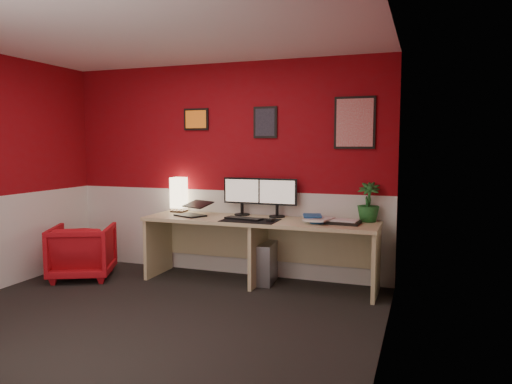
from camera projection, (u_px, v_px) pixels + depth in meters
name	position (u px, v px, depth m)	size (l,w,h in m)	color
ground	(146.00, 321.00, 4.20)	(4.00, 3.50, 0.01)	black
ceiling	(139.00, 29.00, 3.96)	(4.00, 3.50, 0.01)	white
wall_back	(224.00, 170.00, 5.72)	(4.00, 0.01, 2.50)	maroon
wall_right	(384.00, 186.00, 3.42)	(0.01, 3.50, 2.50)	maroon
wainscot_back	(224.00, 232.00, 5.79)	(4.00, 0.01, 1.00)	silver
wainscot_right	(381.00, 288.00, 3.49)	(0.01, 3.50, 1.00)	silver
desk	(259.00, 252.00, 5.30)	(2.60, 0.65, 0.73)	tan
shoji_lamp	(179.00, 195.00, 5.83)	(0.16, 0.16, 0.40)	#FFE5B2
laptop	(190.00, 207.00, 5.47)	(0.33, 0.23, 0.22)	black
monitor_left	(242.00, 190.00, 5.55)	(0.45, 0.06, 0.58)	black
monitor_right	(277.00, 192.00, 5.39)	(0.45, 0.06, 0.58)	black
desk_mat	(250.00, 220.00, 5.17)	(0.60, 0.38, 0.01)	black
keyboard	(244.00, 218.00, 5.22)	(0.42, 0.14, 0.02)	black
mouse	(271.00, 220.00, 5.08)	(0.06, 0.10, 0.03)	black
book_bottom	(309.00, 221.00, 5.07)	(0.22, 0.29, 0.03)	#215699
book_middle	(309.00, 218.00, 5.05)	(0.24, 0.32, 0.02)	silver
book_top	(303.00, 216.00, 5.09)	(0.19, 0.26, 0.02)	#215699
zen_tray	(343.00, 222.00, 4.96)	(0.35, 0.25, 0.03)	black
potted_plant	(368.00, 202.00, 5.07)	(0.23, 0.23, 0.42)	#19591E
pc_tower	(265.00, 263.00, 5.39)	(0.20, 0.45, 0.45)	#99999E
armchair	(82.00, 251.00, 5.56)	(0.67, 0.69, 0.62)	red
art_left	(196.00, 119.00, 5.77)	(0.32, 0.02, 0.26)	orange
art_center	(265.00, 122.00, 5.48)	(0.28, 0.02, 0.36)	black
art_right	(355.00, 123.00, 5.14)	(0.44, 0.02, 0.56)	red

